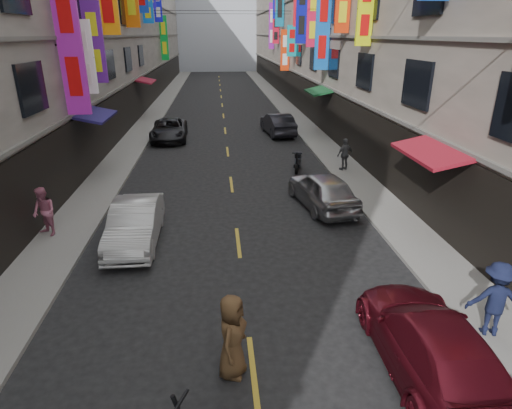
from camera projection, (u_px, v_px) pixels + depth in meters
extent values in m
cube|color=slate|center=(152.00, 116.00, 36.10)|extent=(2.00, 90.00, 0.12)
cube|color=slate|center=(293.00, 114.00, 37.12)|extent=(2.00, 90.00, 0.12)
cube|color=black|center=(139.00, 99.00, 35.48)|extent=(0.12, 85.50, 3.00)
cube|color=#66635E|center=(137.00, 78.00, 34.85)|extent=(0.16, 90.00, 0.14)
cube|color=#66635E|center=(133.00, 36.00, 33.66)|extent=(0.16, 90.00, 0.14)
cube|color=black|center=(304.00, 97.00, 36.66)|extent=(0.12, 85.50, 3.00)
cube|color=#66635E|center=(305.00, 76.00, 36.03)|extent=(0.16, 90.00, 0.14)
cube|color=#66635E|center=(306.00, 36.00, 34.84)|extent=(0.16, 90.00, 0.14)
cube|color=#B5BCCA|center=(216.00, 8.00, 78.77)|extent=(18.00, 8.00, 22.00)
cube|color=#901A8F|center=(70.00, 45.00, 17.33)|extent=(0.97, 0.18, 5.59)
cylinder|color=black|center=(69.00, 45.00, 17.33)|extent=(1.07, 0.08, 0.08)
cube|color=silver|center=(84.00, 57.00, 19.29)|extent=(0.88, 0.18, 3.18)
cylinder|color=black|center=(83.00, 57.00, 19.28)|extent=(0.98, 0.08, 0.08)
cube|color=#D6E60C|center=(366.00, 8.00, 19.96)|extent=(0.75, 0.18, 3.31)
cylinder|color=black|center=(367.00, 8.00, 19.97)|extent=(0.85, 0.08, 0.08)
cube|color=#4E1679|center=(95.00, 43.00, 21.07)|extent=(0.88, 0.18, 3.82)
cylinder|color=black|center=(94.00, 43.00, 21.06)|extent=(0.98, 0.08, 0.08)
cube|color=blue|center=(323.00, 29.00, 27.57)|extent=(0.93, 0.18, 5.08)
cylinder|color=black|center=(323.00, 29.00, 27.57)|extent=(1.03, 0.08, 0.08)
cube|color=red|center=(313.00, 16.00, 30.58)|extent=(0.79, 0.18, 4.14)
cylinder|color=black|center=(313.00, 16.00, 30.59)|extent=(0.89, 0.08, 0.08)
cube|color=#0D129D|center=(302.00, 10.00, 33.99)|extent=(0.88, 0.18, 4.93)
cylinder|color=black|center=(302.00, 10.00, 34.00)|extent=(0.98, 0.08, 0.08)
cube|color=red|center=(298.00, 4.00, 36.12)|extent=(0.67, 0.18, 3.58)
cylinder|color=black|center=(298.00, 4.00, 36.12)|extent=(0.77, 0.08, 0.08)
cube|color=#0D96A2|center=(292.00, 41.00, 38.80)|extent=(0.88, 0.18, 2.67)
cylinder|color=black|center=(292.00, 41.00, 38.80)|extent=(0.98, 0.08, 0.08)
cube|color=blue|center=(147.00, 4.00, 38.15)|extent=(0.97, 0.18, 3.13)
cylinder|color=black|center=(147.00, 4.00, 38.15)|extent=(1.07, 0.08, 0.08)
cube|color=red|center=(285.00, 50.00, 42.76)|extent=(0.87, 0.18, 3.89)
cylinder|color=black|center=(285.00, 50.00, 42.77)|extent=(0.97, 0.08, 0.08)
cube|color=#1210C6|center=(158.00, 4.00, 45.90)|extent=(0.82, 0.18, 3.52)
cylinder|color=black|center=(157.00, 4.00, 45.89)|extent=(0.92, 0.08, 0.08)
cube|color=red|center=(276.00, 30.00, 49.08)|extent=(0.75, 0.18, 2.99)
cylinder|color=black|center=(276.00, 30.00, 49.09)|extent=(0.85, 0.08, 0.08)
cube|color=#0C8C2D|center=(164.00, 38.00, 50.37)|extent=(0.88, 0.18, 4.93)
cylinder|color=black|center=(164.00, 38.00, 50.36)|extent=(0.98, 0.08, 0.08)
cube|color=#871B95|center=(271.00, 26.00, 53.05)|extent=(0.65, 0.18, 5.33)
cylinder|color=black|center=(272.00, 26.00, 53.05)|extent=(0.75, 0.08, 0.08)
cube|color=maroon|center=(431.00, 151.00, 13.86)|extent=(1.39, 3.20, 0.41)
cube|color=navy|center=(95.00, 115.00, 20.19)|extent=(1.39, 3.20, 0.41)
cube|color=#144D26|center=(319.00, 91.00, 28.65)|extent=(1.39, 3.20, 0.41)
cube|color=maroon|center=(145.00, 80.00, 34.98)|extent=(1.39, 3.20, 0.41)
cylinder|color=black|center=(219.00, 11.00, 40.83)|extent=(14.00, 0.04, 0.04)
cube|color=gold|center=(253.00, 372.00, 8.89)|extent=(0.12, 2.20, 0.01)
cube|color=gold|center=(238.00, 242.00, 14.44)|extent=(0.12, 2.20, 0.01)
cube|color=gold|center=(231.00, 184.00, 19.99)|extent=(0.12, 2.20, 0.01)
cube|color=gold|center=(228.00, 152.00, 25.53)|extent=(0.12, 2.20, 0.01)
cube|color=gold|center=(225.00, 131.00, 31.08)|extent=(0.12, 2.20, 0.01)
cube|color=gold|center=(223.00, 116.00, 36.63)|extent=(0.12, 2.20, 0.01)
cube|color=gold|center=(222.00, 105.00, 42.17)|extent=(0.12, 2.20, 0.01)
cube|color=gold|center=(221.00, 97.00, 47.72)|extent=(0.12, 2.20, 0.01)
cube|color=gold|center=(220.00, 90.00, 53.27)|extent=(0.12, 2.20, 0.01)
cube|color=gold|center=(220.00, 85.00, 58.82)|extent=(0.12, 2.20, 0.01)
cube|color=gold|center=(219.00, 80.00, 64.36)|extent=(0.12, 2.20, 0.01)
cube|color=gold|center=(219.00, 77.00, 69.91)|extent=(0.12, 2.20, 0.01)
cylinder|color=black|center=(180.00, 402.00, 6.87)|extent=(0.25, 0.48, 0.06)
cylinder|color=black|center=(296.00, 169.00, 21.38)|extent=(0.25, 0.51, 0.50)
cylinder|color=black|center=(298.00, 162.00, 22.57)|extent=(0.25, 0.51, 0.50)
cube|color=black|center=(298.00, 163.00, 21.92)|extent=(0.63, 1.33, 0.18)
cube|color=black|center=(298.00, 155.00, 22.01)|extent=(0.45, 0.61, 0.22)
cylinder|color=black|center=(297.00, 160.00, 21.30)|extent=(0.17, 0.36, 0.88)
cylinder|color=black|center=(297.00, 153.00, 21.17)|extent=(0.50, 0.19, 0.06)
imported|color=silver|center=(135.00, 223.00, 14.18)|extent=(1.52, 4.26, 1.40)
imported|color=black|center=(169.00, 130.00, 28.14)|extent=(2.37, 4.91, 1.35)
imported|color=#590F1A|center=(431.00, 344.00, 8.67)|extent=(2.04, 4.86, 1.40)
imported|color=#A6A5AA|center=(322.00, 190.00, 17.14)|extent=(2.44, 4.53, 1.46)
imported|color=#24232B|center=(278.00, 124.00, 29.61)|extent=(2.08, 4.64, 1.48)
imported|color=#C16684|center=(44.00, 212.00, 14.39)|extent=(1.00, 0.96, 1.71)
imported|color=#131834|center=(495.00, 299.00, 9.57)|extent=(1.28, 0.86, 1.81)
imported|color=#525255|center=(345.00, 154.00, 21.44)|extent=(1.08, 0.89, 1.61)
imported|color=#533921|center=(232.00, 336.00, 8.55)|extent=(0.88, 1.06, 1.84)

